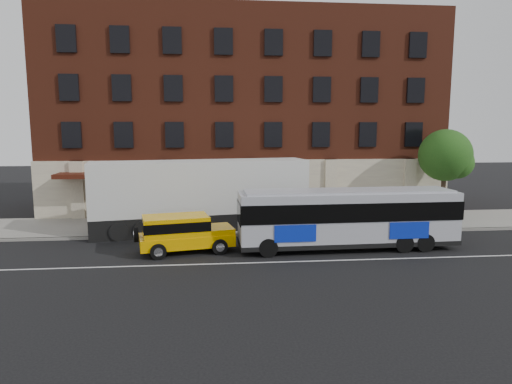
{
  "coord_description": "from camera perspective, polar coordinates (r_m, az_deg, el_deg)",
  "views": [
    {
      "loc": [
        -2.58,
        -20.07,
        6.39
      ],
      "look_at": [
        -0.11,
        5.5,
        2.72
      ],
      "focal_mm": 31.27,
      "sensor_mm": 36.0,
      "label": 1
    }
  ],
  "objects": [
    {
      "name": "lane_line",
      "position": [
        21.69,
        1.57,
        -8.98
      ],
      "size": [
        60.0,
        0.12,
        0.01
      ],
      "primitive_type": "cube",
      "color": "silver",
      "rests_on": "ground"
    },
    {
      "name": "ground",
      "position": [
        21.22,
        1.74,
        -9.39
      ],
      "size": [
        120.0,
        120.0,
        0.0
      ],
      "primitive_type": "plane",
      "color": "black",
      "rests_on": "ground"
    },
    {
      "name": "sign_pole",
      "position": [
        27.33,
        -17.96,
        -2.68
      ],
      "size": [
        0.3,
        0.2,
        2.5
      ],
      "color": "gray",
      "rests_on": "ground"
    },
    {
      "name": "sidewalk",
      "position": [
        29.86,
        -0.44,
        -4.08
      ],
      "size": [
        60.0,
        6.0,
        0.15
      ],
      "primitive_type": "cube",
      "color": "gray",
      "rests_on": "ground"
    },
    {
      "name": "yellow_suv",
      "position": [
        23.46,
        -9.45,
        -4.97
      ],
      "size": [
        5.22,
        2.95,
        1.94
      ],
      "color": "#F8AF00",
      "rests_on": "ground"
    },
    {
      "name": "city_bus",
      "position": [
        24.19,
        11.67,
        -3.08
      ],
      "size": [
        11.68,
        2.75,
        3.18
      ],
      "color": "#AAABB5",
      "rests_on": "ground"
    },
    {
      "name": "kerb",
      "position": [
        26.95,
        0.12,
        -5.42
      ],
      "size": [
        60.0,
        0.25,
        0.15
      ],
      "primitive_type": "cube",
      "color": "gray",
      "rests_on": "ground"
    },
    {
      "name": "street_tree",
      "position": [
        33.72,
        23.11,
        4.11
      ],
      "size": [
        3.6,
        3.6,
        6.2
      ],
      "color": "#3A2C1D",
      "rests_on": "sidewalk"
    },
    {
      "name": "shipping_container",
      "position": [
        27.98,
        -6.98,
        -0.57
      ],
      "size": [
        13.54,
        4.96,
        4.42
      ],
      "color": "black",
      "rests_on": "ground"
    },
    {
      "name": "building",
      "position": [
        37.1,
        -1.57,
        9.97
      ],
      "size": [
        30.0,
        12.1,
        15.0
      ],
      "color": "maroon",
      "rests_on": "sidewalk"
    }
  ]
}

